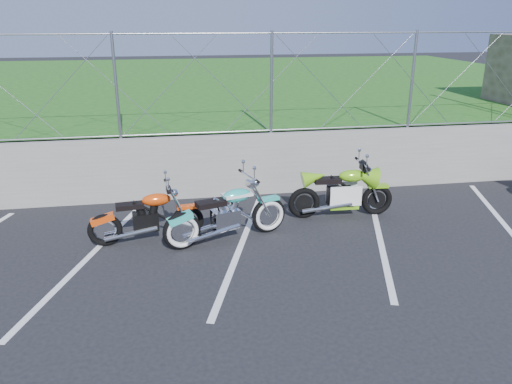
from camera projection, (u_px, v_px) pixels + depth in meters
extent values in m
plane|color=black|center=(251.00, 274.00, 7.26)|extent=(90.00, 90.00, 0.00)
cube|color=slate|center=(223.00, 165.00, 10.30)|extent=(30.00, 0.22, 1.30)
cube|color=#1E5216|center=(195.00, 95.00, 19.59)|extent=(30.00, 20.00, 1.30)
cylinder|color=gray|center=(220.00, 33.00, 9.44)|extent=(28.00, 0.03, 0.03)
cylinder|color=gray|center=(223.00, 132.00, 10.07)|extent=(28.00, 0.03, 0.03)
cube|color=silver|center=(89.00, 256.00, 7.79)|extent=(1.49, 4.31, 0.01)
cube|color=silver|center=(241.00, 245.00, 8.19)|extent=(1.49, 4.31, 0.01)
cube|color=silver|center=(379.00, 235.00, 8.58)|extent=(1.49, 4.31, 0.01)
cube|color=silver|center=(505.00, 225.00, 8.97)|extent=(1.49, 4.31, 0.01)
torus|color=black|center=(182.00, 231.00, 7.94)|extent=(0.64, 0.28, 0.63)
torus|color=black|center=(268.00, 215.00, 8.59)|extent=(0.64, 0.28, 0.63)
cube|color=silver|center=(226.00, 219.00, 8.23)|extent=(0.50, 0.38, 0.33)
ellipsoid|color=#2EBAA9|center=(237.00, 195.00, 8.20)|extent=(0.55, 0.37, 0.22)
cube|color=black|center=(211.00, 204.00, 8.03)|extent=(0.53, 0.35, 0.09)
cube|color=#2EBAA9|center=(269.00, 199.00, 8.49)|extent=(0.39, 0.24, 0.06)
cylinder|color=silver|center=(249.00, 176.00, 8.18)|extent=(0.22, 0.67, 0.03)
torus|color=black|center=(105.00, 230.00, 8.07)|extent=(0.56, 0.16, 0.55)
torus|color=black|center=(188.00, 221.00, 8.43)|extent=(0.56, 0.16, 0.55)
cube|color=black|center=(146.00, 221.00, 8.22)|extent=(0.44, 0.29, 0.30)
ellipsoid|color=#E7460D|center=(156.00, 200.00, 8.15)|extent=(0.49, 0.27, 0.21)
cube|color=black|center=(130.00, 206.00, 8.06)|extent=(0.47, 0.26, 0.08)
cube|color=#E7460D|center=(187.00, 207.00, 8.34)|extent=(0.35, 0.17, 0.05)
cylinder|color=silver|center=(167.00, 186.00, 8.13)|extent=(0.10, 0.64, 0.03)
torus|color=black|center=(304.00, 203.00, 9.21)|extent=(0.59, 0.14, 0.59)
torus|color=black|center=(377.00, 200.00, 9.37)|extent=(0.59, 0.14, 0.59)
cube|color=black|center=(340.00, 196.00, 9.26)|extent=(0.47, 0.30, 0.33)
ellipsoid|color=#73C118|center=(353.00, 176.00, 9.15)|extent=(0.53, 0.27, 0.23)
cube|color=black|center=(327.00, 180.00, 9.12)|extent=(0.50, 0.26, 0.09)
cube|color=#73C118|center=(378.00, 186.00, 9.28)|extent=(0.38, 0.17, 0.06)
cylinder|color=silver|center=(362.00, 163.00, 9.10)|extent=(0.06, 0.71, 0.03)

